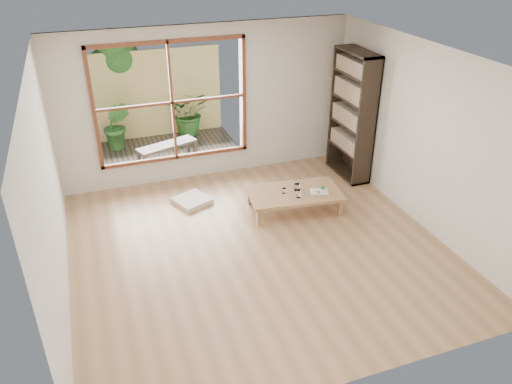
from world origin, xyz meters
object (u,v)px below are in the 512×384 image
(low_table, at_px, (295,194))
(food_tray, at_px, (320,191))
(bookshelf, at_px, (352,116))
(garden_bench, at_px, (167,147))

(low_table, distance_m, food_tray, 0.39)
(low_table, xyz_separation_m, food_tray, (0.37, -0.13, 0.06))
(bookshelf, relative_size, garden_bench, 1.87)
(garden_bench, bearing_deg, bookshelf, -46.36)
(low_table, xyz_separation_m, garden_bench, (-1.53, 2.37, 0.05))
(garden_bench, bearing_deg, food_tray, -71.83)
(low_table, relative_size, food_tray, 4.69)
(garden_bench, bearing_deg, low_table, -76.17)
(food_tray, distance_m, garden_bench, 3.14)
(bookshelf, bearing_deg, garden_bench, 152.68)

